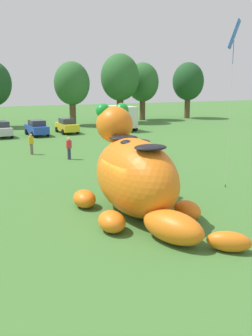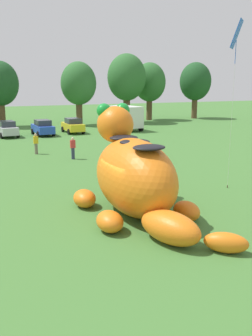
{
  "view_description": "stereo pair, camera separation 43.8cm",
  "coord_description": "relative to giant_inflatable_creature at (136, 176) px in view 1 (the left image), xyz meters",
  "views": [
    {
      "loc": [
        -6.87,
        -14.69,
        5.93
      ],
      "look_at": [
        0.33,
        1.36,
        1.91
      ],
      "focal_mm": 40.9,
      "sensor_mm": 36.0,
      "label": 1
    },
    {
      "loc": [
        -6.47,
        -14.87,
        5.93
      ],
      "look_at": [
        0.33,
        1.36,
        1.91
      ],
      "focal_mm": 40.9,
      "sensor_mm": 36.0,
      "label": 2
    }
  ],
  "objects": [
    {
      "name": "ground_plane",
      "position": [
        -0.35,
        -0.35,
        -1.77
      ],
      "size": [
        160.0,
        160.0,
        0.0
      ],
      "primitive_type": "plane",
      "color": "#427533"
    },
    {
      "name": "giant_inflatable_creature",
      "position": [
        0.0,
        0.0,
        0.0
      ],
      "size": [
        4.91,
        9.44,
        4.84
      ],
      "color": "orange",
      "rests_on": "ground"
    },
    {
      "name": "car_silver",
      "position": [
        -2.78,
        27.81,
        -0.91
      ],
      "size": [
        2.28,
        4.26,
        1.72
      ],
      "color": "#B7BABF",
      "rests_on": "ground"
    },
    {
      "name": "car_blue",
      "position": [
        1.03,
        27.43,
        -0.91
      ],
      "size": [
        2.15,
        4.21,
        1.72
      ],
      "color": "#2347B7",
      "rests_on": "ground"
    },
    {
      "name": "car_yellow",
      "position": [
        4.63,
        28.08,
        -0.91
      ],
      "size": [
        2.05,
        4.15,
        1.72
      ],
      "color": "yellow",
      "rests_on": "ground"
    },
    {
      "name": "box_truck",
      "position": [
        11.18,
        28.51,
        -0.17
      ],
      "size": [
        3.07,
        6.62,
        2.95
      ],
      "color": "silver",
      "rests_on": "ground"
    },
    {
      "name": "tree_centre_right",
      "position": [
        7.57,
        35.59,
        3.76
      ],
      "size": [
        4.76,
        4.76,
        8.45
      ],
      "color": "brown",
      "rests_on": "ground"
    },
    {
      "name": "tree_mid_right",
      "position": [
        14.74,
        35.98,
        4.56
      ],
      "size": [
        5.46,
        5.46,
        9.68
      ],
      "color": "brown",
      "rests_on": "ground"
    },
    {
      "name": "tree_right",
      "position": [
        19.52,
        38.33,
        3.89
      ],
      "size": [
        4.88,
        4.88,
        8.65
      ],
      "color": "brown",
      "rests_on": "ground"
    },
    {
      "name": "tree_far_right",
      "position": [
        27.41,
        37.91,
        3.99
      ],
      "size": [
        4.97,
        4.97,
        8.81
      ],
      "color": "brown",
      "rests_on": "ground"
    },
    {
      "name": "spectator_near_inflatable",
      "position": [
        -1.62,
        16.41,
        -0.92
      ],
      "size": [
        0.38,
        0.26,
        1.71
      ],
      "color": "#726656",
      "rests_on": "ground"
    },
    {
      "name": "spectator_mid_field",
      "position": [
        0.64,
        13.19,
        -0.92
      ],
      "size": [
        0.38,
        0.26,
        1.71
      ],
      "color": "#2D334C",
      "rests_on": "ground"
    },
    {
      "name": "tethered_flying_kite",
      "position": [
        6.57,
        1.83,
        6.38
      ],
      "size": [
        1.13,
        1.13,
        9.02
      ],
      "color": "brown",
      "rests_on": "ground"
    }
  ]
}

